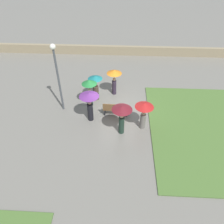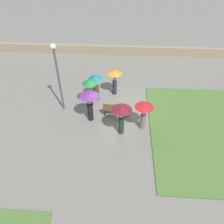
% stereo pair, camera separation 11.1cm
% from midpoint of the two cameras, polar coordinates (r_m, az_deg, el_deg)
% --- Properties ---
extents(ground_plane, '(90.00, 90.00, 0.00)m').
position_cam_midpoint_polar(ground_plane, '(14.11, 1.31, 0.48)').
color(ground_plane, slate).
extents(parapet_wall, '(45.00, 0.35, 0.83)m').
position_cam_midpoint_polar(parapet_wall, '(21.20, 2.19, 15.78)').
color(parapet_wall, gray).
rests_on(parapet_wall, ground_plane).
extents(park_bench, '(1.57, 0.47, 0.90)m').
position_cam_midpoint_polar(park_bench, '(13.45, 0.71, 0.76)').
color(park_bench, brown).
rests_on(park_bench, ground_plane).
extents(lamp_post, '(0.32, 0.32, 4.36)m').
position_cam_midpoint_polar(lamp_post, '(13.07, -14.45, 10.53)').
color(lamp_post, '#474C51').
rests_on(lamp_post, ground_plane).
extents(crowd_person_orange, '(1.01, 1.01, 1.86)m').
position_cam_midpoint_polar(crowd_person_orange, '(14.90, 0.37, 9.31)').
color(crowd_person_orange, '#2D2333').
rests_on(crowd_person_orange, ground_plane).
extents(crowd_person_purple, '(1.15, 1.15, 1.92)m').
position_cam_midpoint_polar(crowd_person_purple, '(12.61, -6.16, 2.90)').
color(crowd_person_purple, black).
rests_on(crowd_person_purple, ground_plane).
extents(crowd_person_green, '(0.96, 0.96, 1.90)m').
position_cam_midpoint_polar(crowd_person_green, '(13.85, -6.14, 6.52)').
color(crowd_person_green, '#1E3328').
rests_on(crowd_person_green, ground_plane).
extents(crowd_person_red, '(1.04, 1.04, 1.78)m').
position_cam_midpoint_polar(crowd_person_red, '(12.13, 8.10, 0.67)').
color(crowd_person_red, slate).
rests_on(crowd_person_red, ground_plane).
extents(crowd_person_maroon, '(1.11, 1.11, 1.90)m').
position_cam_midpoint_polar(crowd_person_maroon, '(11.63, 2.32, -0.16)').
color(crowd_person_maroon, '#1E3328').
rests_on(crowd_person_maroon, ground_plane).
extents(crowd_person_teal, '(0.95, 0.95, 1.79)m').
position_cam_midpoint_polar(crowd_person_teal, '(14.51, -4.57, 7.22)').
color(crowd_person_teal, '#47382D').
rests_on(crowd_person_teal, ground_plane).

